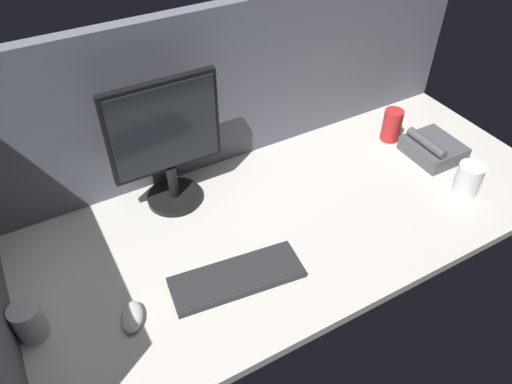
# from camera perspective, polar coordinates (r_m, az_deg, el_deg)

# --- Properties ---
(ground_plane) EXTENTS (1.80, 0.80, 0.03)m
(ground_plane) POSITION_cam_1_polar(r_m,az_deg,el_deg) (1.59, 4.34, -2.74)
(ground_plane) COLOR beige
(cubicle_wall_back) EXTENTS (1.80, 0.05, 0.56)m
(cubicle_wall_back) POSITION_cam_1_polar(r_m,az_deg,el_deg) (1.67, -2.25, 12.49)
(cubicle_wall_back) COLOR #565B66
(cubicle_wall_back) RESTS_ON ground_plane
(monitor) EXTENTS (0.35, 0.18, 0.43)m
(monitor) POSITION_cam_1_polar(r_m,az_deg,el_deg) (1.50, -10.45, 5.88)
(monitor) COLOR black
(monitor) RESTS_ON ground_plane
(keyboard) EXTENTS (0.38, 0.18, 0.02)m
(keyboard) POSITION_cam_1_polar(r_m,az_deg,el_deg) (1.38, -2.26, -9.92)
(keyboard) COLOR #262628
(keyboard) RESTS_ON ground_plane
(mouse) EXTENTS (0.09, 0.11, 0.03)m
(mouse) POSITION_cam_1_polar(r_m,az_deg,el_deg) (1.33, -14.26, -13.93)
(mouse) COLOR silver
(mouse) RESTS_ON ground_plane
(mug_red_plastic) EXTENTS (0.07, 0.07, 0.12)m
(mug_red_plastic) POSITION_cam_1_polar(r_m,az_deg,el_deg) (1.92, 15.57, 7.52)
(mug_red_plastic) COLOR red
(mug_red_plastic) RESTS_ON ground_plane
(mug_steel) EXTENTS (0.08, 0.08, 0.11)m
(mug_steel) POSITION_cam_1_polar(r_m,az_deg,el_deg) (1.36, -24.96, -13.57)
(mug_steel) COLOR #B2B2B7
(mug_steel) RESTS_ON ground_plane
(mug_ceramic_white) EXTENTS (0.08, 0.08, 0.11)m
(mug_ceramic_white) POSITION_cam_1_polar(r_m,az_deg,el_deg) (1.76, 23.56, 1.45)
(mug_ceramic_white) COLOR white
(mug_ceramic_white) RESTS_ON ground_plane
(desk_phone) EXTENTS (0.17, 0.19, 0.09)m
(desk_phone) POSITION_cam_1_polar(r_m,az_deg,el_deg) (1.89, 19.91, 4.82)
(desk_phone) COLOR #4C4C51
(desk_phone) RESTS_ON ground_plane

